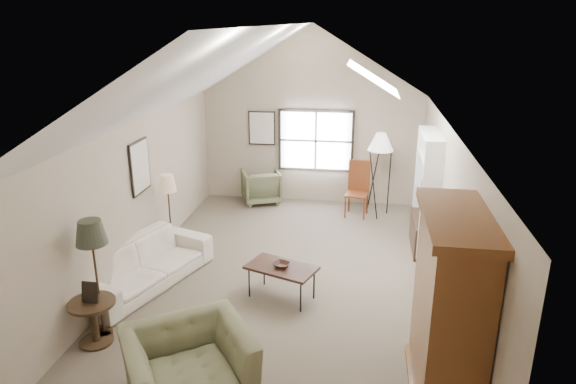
# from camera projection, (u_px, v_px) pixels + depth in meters

# --- Properties ---
(room_shell) EXTENTS (5.01, 8.01, 4.00)m
(room_shell) POSITION_uv_depth(u_px,v_px,m) (284.00, 82.00, 7.40)
(room_shell) COLOR #756453
(room_shell) RESTS_ON ground
(window) EXTENTS (1.72, 0.08, 1.42)m
(window) POSITION_uv_depth(u_px,v_px,m) (316.00, 141.00, 11.66)
(window) COLOR black
(window) RESTS_ON room_shell
(skylight) EXTENTS (0.80, 1.20, 0.52)m
(skylight) POSITION_uv_depth(u_px,v_px,m) (375.00, 76.00, 8.05)
(skylight) COLOR white
(skylight) RESTS_ON room_shell
(wall_art) EXTENTS (1.97, 3.71, 0.88)m
(wall_art) POSITION_uv_depth(u_px,v_px,m) (204.00, 146.00, 9.96)
(wall_art) COLOR black
(wall_art) RESTS_ON room_shell
(armoire) EXTENTS (0.60, 1.50, 2.20)m
(armoire) POSITION_uv_depth(u_px,v_px,m) (449.00, 310.00, 5.51)
(armoire) COLOR brown
(armoire) RESTS_ON ground
(tv_alcove) EXTENTS (0.32, 1.30, 2.10)m
(tv_alcove) POSITION_uv_depth(u_px,v_px,m) (426.00, 190.00, 9.22)
(tv_alcove) COLOR white
(tv_alcove) RESTS_ON ground
(media_console) EXTENTS (0.34, 1.18, 0.60)m
(media_console) POSITION_uv_depth(u_px,v_px,m) (421.00, 234.00, 9.50)
(media_console) COLOR #382316
(media_console) RESTS_ON ground
(tv_panel) EXTENTS (0.05, 0.90, 0.55)m
(tv_panel) POSITION_uv_depth(u_px,v_px,m) (424.00, 202.00, 9.30)
(tv_panel) COLOR black
(tv_panel) RESTS_ON media_console
(sofa) EXTENTS (1.69, 2.60, 0.71)m
(sofa) POSITION_uv_depth(u_px,v_px,m) (144.00, 264.00, 8.20)
(sofa) COLOR beige
(sofa) RESTS_ON ground
(armchair_near) EXTENTS (1.74, 1.70, 0.86)m
(armchair_near) POSITION_uv_depth(u_px,v_px,m) (189.00, 369.00, 5.62)
(armchair_near) COLOR #6B6D4C
(armchair_near) RESTS_ON ground
(armchair_far) EXTENTS (1.08, 1.09, 0.77)m
(armchair_far) POSITION_uv_depth(u_px,v_px,m) (261.00, 186.00, 11.93)
(armchair_far) COLOR #666D4C
(armchair_far) RESTS_ON ground
(coffee_table) EXTENTS (1.17, 0.90, 0.53)m
(coffee_table) POSITION_uv_depth(u_px,v_px,m) (281.00, 282.00, 7.82)
(coffee_table) COLOR #362016
(coffee_table) RESTS_ON ground
(bowl) EXTENTS (0.32, 0.32, 0.06)m
(bowl) POSITION_uv_depth(u_px,v_px,m) (281.00, 265.00, 7.73)
(bowl) COLOR #382217
(bowl) RESTS_ON coffee_table
(side_table) EXTENTS (0.77, 0.77, 0.61)m
(side_table) POSITION_uv_depth(u_px,v_px,m) (94.00, 322.00, 6.72)
(side_table) COLOR #3B2A18
(side_table) RESTS_ON ground
(side_chair) EXTENTS (0.53, 0.53, 1.20)m
(side_chair) POSITION_uv_depth(u_px,v_px,m) (357.00, 189.00, 11.02)
(side_chair) COLOR maroon
(side_chair) RESTS_ON ground
(tripod_lamp) EXTENTS (0.62, 0.62, 1.87)m
(tripod_lamp) POSITION_uv_depth(u_px,v_px,m) (379.00, 174.00, 10.92)
(tripod_lamp) COLOR white
(tripod_lamp) RESTS_ON ground
(dark_lamp) EXTENTS (0.52, 0.52, 1.69)m
(dark_lamp) POSITION_uv_depth(u_px,v_px,m) (97.00, 278.00, 6.73)
(dark_lamp) COLOR #27291D
(dark_lamp) RESTS_ON ground
(tan_lamp) EXTENTS (0.39, 0.39, 1.52)m
(tan_lamp) POSITION_uv_depth(u_px,v_px,m) (170.00, 214.00, 9.19)
(tan_lamp) COLOR tan
(tan_lamp) RESTS_ON ground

